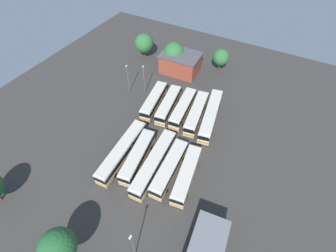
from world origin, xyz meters
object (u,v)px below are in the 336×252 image
bus_row1_slot0 (123,151)px  bus_row1_slot2 (154,163)px  depot_building (180,63)px  bus_row1_slot1 (138,157)px  lamp_post_mid_lot (133,245)px  tree_northwest (58,247)px  bus_row0_slot0 (154,101)px  maintenance_shelter (207,246)px  bus_row1_slot3 (169,168)px  bus_row0_slot4 (211,115)px  lamp_post_by_building (144,79)px  bus_row1_slot4 (186,175)px  tree_south_edge (144,43)px  tree_west_edge (221,57)px  bus_row0_slot3 (196,113)px  lamp_post_far_corner (128,78)px  bus_row0_slot1 (168,105)px  bus_row0_slot2 (183,108)px  tree_northeast (174,52)px

bus_row1_slot0 → bus_row1_slot2: same height
bus_row1_slot2 → depot_building: (-31.92, -10.34, 1.02)m
bus_row1_slot0 → bus_row1_slot1: 3.51m
bus_row1_slot2 → lamp_post_mid_lot: (15.01, 5.43, 2.38)m
tree_northwest → bus_row0_slot0: bearing=-170.5°
bus_row1_slot1 → maintenance_shelter: 21.03m
bus_row1_slot1 → maintenance_shelter: (9.47, 18.70, 1.75)m
bus_row0_slot0 → bus_row1_slot3: 19.72m
bus_row1_slot2 → tree_northwest: bearing=-9.1°
bus_row0_slot0 → bus_row0_slot4: bearing=98.3°
bus_row1_slot3 → depot_building: size_ratio=1.14×
maintenance_shelter → lamp_post_by_building: size_ratio=1.25×
bus_row1_slot4 → tree_south_edge: 44.38m
bus_row1_slot1 → tree_west_edge: 37.70m
bus_row0_slot3 → depot_building: 19.46m
bus_row0_slot4 → tree_northwest: size_ratio=1.92×
bus_row0_slot4 → bus_row1_slot4: 17.10m
maintenance_shelter → lamp_post_mid_lot: (5.19, -9.62, 0.63)m
lamp_post_mid_lot → tree_northwest: (5.56, -8.73, 1.37)m
bus_row1_slot1 → bus_row1_slot3: bearing=95.6°
lamp_post_far_corner → tree_northwest: tree_northwest is taller
bus_row0_slot0 → bus_row1_slot3: bearing=39.5°
bus_row0_slot1 → bus_row0_slot0: bearing=-83.9°
depot_building → bus_row1_slot1: bearing=11.7°
bus_row0_slot2 → tree_south_edge: (-16.69, -21.31, 3.03)m
bus_row0_slot1 → bus_row1_slot0: size_ratio=0.77×
lamp_post_by_building → tree_northwest: 40.85m
depot_building → tree_northwest: tree_northwest is taller
bus_row1_slot0 → lamp_post_far_corner: 21.23m
bus_row1_slot2 → tree_northeast: size_ratio=1.99×
bus_row1_slot1 → lamp_post_mid_lot: bearing=31.8°
lamp_post_by_building → tree_northwest: (39.40, 10.77, 0.99)m
bus_row0_slot2 → lamp_post_mid_lot: (31.55, 7.30, 2.38)m
bus_row0_slot2 → tree_south_edge: tree_south_edge is taller
bus_row0_slot4 → bus_row1_slot1: bearing=-25.3°
tree_west_edge → bus_row0_slot3: bearing=5.6°
bus_row1_slot3 → bus_row0_slot4: bearing=174.7°
bus_row1_slot4 → lamp_post_far_corner: bearing=-124.1°
bus_row1_slot4 → bus_row0_slot0: bearing=-132.9°
bus_row1_slot0 → tree_northwest: (19.89, 3.84, 3.75)m
bus_row0_slot0 → bus_row0_slot2: same height
depot_building → bus_row0_slot0: bearing=3.5°
bus_row1_slot2 → tree_south_edge: size_ratio=2.06×
bus_row0_slot0 → tree_west_edge: size_ratio=1.72×
bus_row1_slot3 → lamp_post_mid_lot: bearing=8.2°
bus_row1_slot0 → bus_row1_slot4: (-1.29, 13.89, -0.00)m
bus_row0_slot0 → lamp_post_by_building: (-3.28, -4.74, 2.76)m
depot_building → tree_northeast: tree_northeast is taller
bus_row0_slot0 → tree_northeast: 17.77m
bus_row1_slot0 → lamp_post_by_building: lamp_post_by_building is taller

